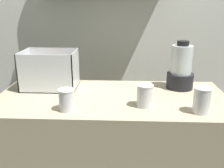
{
  "coord_description": "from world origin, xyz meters",
  "views": [
    {
      "loc": [
        0.06,
        -1.42,
        1.45
      ],
      "look_at": [
        0.0,
        0.0,
        0.98
      ],
      "focal_mm": 40.34,
      "sensor_mm": 36.0,
      "label": 1
    }
  ],
  "objects_px": {
    "juice_cup_pomegranate_middle": "(202,102)",
    "carrot_display_bin": "(52,76)",
    "juice_cup_pomegranate_far_left": "(67,101)",
    "juice_cup_orange_left": "(145,97)",
    "blender_pitcher": "(181,69)"
  },
  "relations": [
    {
      "from": "blender_pitcher",
      "to": "carrot_display_bin",
      "type": "bearing_deg",
      "value": -178.13
    },
    {
      "from": "juice_cup_pomegranate_far_left",
      "to": "juice_cup_orange_left",
      "type": "height_order",
      "value": "juice_cup_orange_left"
    },
    {
      "from": "juice_cup_pomegranate_far_left",
      "to": "juice_cup_pomegranate_middle",
      "type": "relative_size",
      "value": 0.85
    },
    {
      "from": "juice_cup_pomegranate_far_left",
      "to": "blender_pitcher",
      "type": "bearing_deg",
      "value": 30.21
    },
    {
      "from": "juice_cup_orange_left",
      "to": "juice_cup_pomegranate_middle",
      "type": "bearing_deg",
      "value": -14.08
    },
    {
      "from": "carrot_display_bin",
      "to": "juice_cup_pomegranate_far_left",
      "type": "relative_size",
      "value": 3.01
    },
    {
      "from": "juice_cup_pomegranate_far_left",
      "to": "juice_cup_pomegranate_middle",
      "type": "xyz_separation_m",
      "value": [
        0.7,
        -0.0,
        0.01
      ]
    },
    {
      "from": "blender_pitcher",
      "to": "juice_cup_pomegranate_far_left",
      "type": "bearing_deg",
      "value": -149.79
    },
    {
      "from": "juice_cup_pomegranate_far_left",
      "to": "juice_cup_orange_left",
      "type": "distance_m",
      "value": 0.42
    },
    {
      "from": "blender_pitcher",
      "to": "juice_cup_orange_left",
      "type": "xyz_separation_m",
      "value": [
        -0.25,
        -0.32,
        -0.07
      ]
    },
    {
      "from": "juice_cup_pomegranate_middle",
      "to": "carrot_display_bin",
      "type": "bearing_deg",
      "value": 157.52
    },
    {
      "from": "carrot_display_bin",
      "to": "juice_cup_pomegranate_far_left",
      "type": "distance_m",
      "value": 0.4
    },
    {
      "from": "juice_cup_pomegranate_far_left",
      "to": "juice_cup_orange_left",
      "type": "xyz_separation_m",
      "value": [
        0.41,
        0.07,
        0.01
      ]
    },
    {
      "from": "carrot_display_bin",
      "to": "juice_cup_orange_left",
      "type": "bearing_deg",
      "value": -26.2
    },
    {
      "from": "juice_cup_orange_left",
      "to": "juice_cup_pomegranate_middle",
      "type": "xyz_separation_m",
      "value": [
        0.28,
        -0.07,
        0.0
      ]
    }
  ]
}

